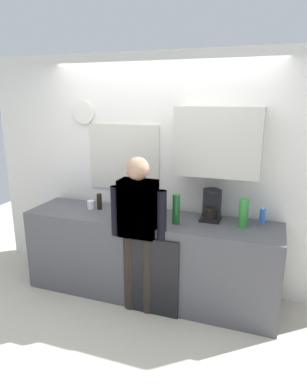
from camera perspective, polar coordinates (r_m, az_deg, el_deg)
The scene contains 16 objects.
ground_plane at distance 3.79m, azimuth -2.37°, elevation -18.77°, with size 8.00×8.00×0.00m, color beige.
kitchen_counter at distance 3.80m, azimuth -0.73°, elevation -10.70°, with size 2.72×0.64×0.91m, color #4C4C51.
dishwasher_panel at distance 3.50m, azimuth -0.40°, elevation -13.98°, with size 0.56×0.02×0.82m, color black.
back_wall_assembly at distance 3.84m, azimuth 2.40°, elevation 3.90°, with size 4.32×0.42×2.60m.
coffee_maker at distance 3.57m, azimuth 9.58°, elevation -2.29°, with size 0.20×0.20×0.33m.
bottle_dark_sauce at distance 3.91m, azimuth -8.97°, elevation -1.57°, with size 0.06×0.06×0.18m, color black.
bottle_clear_soda at distance 3.43m, azimuth 14.71°, elevation -3.43°, with size 0.09×0.09×0.28m, color #2D8C33.
bottle_green_wine at distance 3.42m, azimuth 3.77°, elevation -2.85°, with size 0.07×0.07×0.30m, color #195923.
bottle_red_vinegar at distance 3.58m, azimuth -1.82°, elevation -2.63°, with size 0.06×0.06×0.22m, color maroon.
cup_terracotta_mug at distance 3.57m, azimuth -3.34°, elevation -3.80°, with size 0.08×0.08×0.09m, color #B26647.
cup_white_mug at distance 3.95m, azimuth -10.35°, elevation -2.10°, with size 0.08×0.08×0.10m, color white.
mixing_bowl at distance 3.78m, azimuth -0.14°, elevation -2.77°, with size 0.22×0.22×0.08m, color white.
dish_soap at distance 3.61m, azimuth 17.65°, elevation -3.79°, with size 0.06×0.06×0.18m.
storage_canister at distance 3.65m, azimuth -5.80°, elevation -2.79°, with size 0.14×0.14×0.17m, color silver.
person_at_sink at distance 3.35m, azimuth -2.55°, elevation -5.22°, with size 0.57×0.22×1.60m.
person_guest at distance 3.35m, azimuth -2.55°, elevation -5.22°, with size 0.57×0.22×1.60m.
Camera 1 is at (1.19, -2.90, 2.13)m, focal length 32.13 mm.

